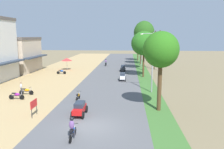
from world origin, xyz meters
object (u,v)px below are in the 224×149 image
Objects in this scene: median_tree_fourth at (141,41)px; streetlamp_far at (138,46)px; utility_pole_far at (159,50)px; motorbike_ahead_second at (78,96)px; pedestrian_on_shoulder at (21,87)px; car_hatchback_charcoal at (123,68)px; street_signboard at (34,105)px; streetlamp_near at (153,58)px; streetlamp_mid at (141,49)px; utility_pole_near at (155,49)px; motorbike_ahead_third at (106,63)px; parked_motorbike_third at (62,71)px; motorbike_foreground_rider at (72,129)px; parked_motorbike_nearest at (17,95)px; median_tree_fifth at (138,43)px; median_tree_second at (144,43)px; median_tree_third at (144,33)px; car_sedan_red at (80,108)px; vendor_umbrella at (67,59)px; car_hatchback_white at (123,76)px; median_tree_nearest at (161,50)px; parked_motorbike_second at (26,91)px.

median_tree_fourth reaches higher than streetlamp_far.
utility_pole_far is 4.61× the size of motorbike_ahead_second.
car_hatchback_charcoal is at bearing 57.38° from pedestrian_on_shoulder.
streetlamp_near is (11.36, 9.18, 3.31)m from street_signboard.
pedestrian_on_shoulder is 30.39m from streetlamp_mid.
utility_pole_far reaches higher than utility_pole_near.
street_signboard is 0.83× the size of motorbike_ahead_third.
parked_motorbike_third is 22.67m from median_tree_fourth.
motorbike_foreground_rider reaches higher than parked_motorbike_third.
motorbike_ahead_second reaches higher than parked_motorbike_nearest.
parked_motorbike_nearest is 12.42m from motorbike_foreground_rider.
parked_motorbike_third is 28.12m from median_tree_fifth.
motorbike_foreground_rider is (-6.44, -23.60, -5.02)m from median_tree_second.
car_hatchback_charcoal is (-4.21, -1.74, -7.04)m from median_tree_third.
car_hatchback_charcoal is at bearing -157.55° from median_tree_third.
pedestrian_on_shoulder is at bearing 130.36° from motorbike_foreground_rider.
utility_pole_far is (19.37, 20.31, 3.37)m from pedestrian_on_shoulder.
parked_motorbike_third is at bearing 109.04° from motorbike_foreground_rider.
streetlamp_near reaches higher than car_sedan_red.
utility_pole_near is at bearing 65.04° from motorbike_ahead_second.
vendor_umbrella is (-0.29, 4.77, 1.75)m from parked_motorbike_third.
streetlamp_near is 10.26m from motorbike_ahead_second.
median_tree_fourth is at bearing 44.86° from parked_motorbike_third.
vendor_umbrella is at bearing -175.61° from median_tree_third.
car_hatchback_white is 9.35m from car_hatchback_charcoal.
utility_pole_near is at bearing 23.31° from parked_motorbike_third.
median_tree_second is at bearing -93.72° from median_tree_third.
streetlamp_near is 3.33× the size of car_sedan_red.
car_sedan_red is at bearing -97.45° from car_hatchback_charcoal.
streetlamp_far is at bearing 90.00° from streetlamp_mid.
pedestrian_on_shoulder is 20.79m from median_tree_second.
median_tree_nearest is at bearing -8.47° from parked_motorbike_nearest.
car_sedan_red is 4.64m from motorbike_ahead_second.
utility_pole_far reaches higher than car_hatchback_white.
street_signboard is 0.66× the size of car_sedan_red.
vendor_umbrella is 0.34× the size of streetlamp_near.
vendor_umbrella is 28.53m from median_tree_nearest.
car_hatchback_charcoal is (11.44, 4.26, 0.19)m from parked_motorbike_third.
motorbike_ahead_third is at bearing 104.88° from car_hatchback_white.
motorbike_foreground_rider is at bearing -108.07° from utility_pole_far.
utility_pole_near is (18.00, 22.24, 3.75)m from parked_motorbike_second.
utility_pole_near is at bearing 63.21° from car_hatchback_white.
parked_motorbike_nearest is 16.61m from streetlamp_near.
median_tree_fourth is 3.95× the size of car_hatchback_white.
pedestrian_on_shoulder is at bearing 166.44° from motorbike_ahead_second.
median_tree_fifth is 3.21× the size of car_sedan_red.
median_tree_nearest is at bearing -90.03° from streetlamp_mid.
median_tree_fifth is (0.10, 24.78, -0.61)m from median_tree_second.
street_signboard is (4.18, -4.78, 0.55)m from parked_motorbike_nearest.
car_sedan_red reaches higher than motorbike_ahead_second.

